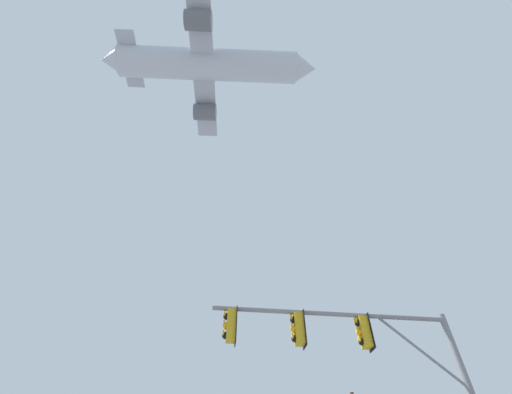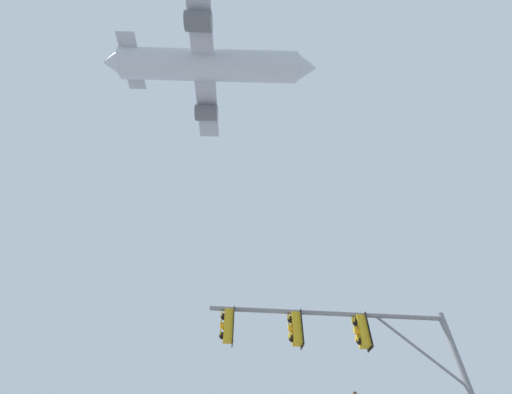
# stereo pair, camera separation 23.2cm
# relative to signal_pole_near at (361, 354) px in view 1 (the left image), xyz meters

# --- Properties ---
(signal_pole_near) EXTENTS (7.30, 0.94, 6.02)m
(signal_pole_near) POSITION_rel_signal_pole_near_xyz_m (0.00, 0.00, 0.00)
(signal_pole_near) COLOR slate
(signal_pole_near) RESTS_ON ground
(airplane) EXTENTS (30.02, 23.20, 8.22)m
(airplane) POSITION_rel_signal_pole_near_xyz_m (-9.36, 12.20, 43.11)
(airplane) COLOR #B7BCC6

